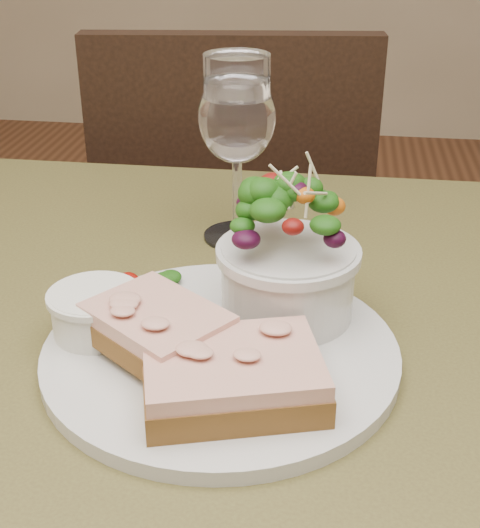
# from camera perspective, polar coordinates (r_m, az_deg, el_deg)

# --- Properties ---
(cafe_table) EXTENTS (0.80, 0.80, 0.75)m
(cafe_table) POSITION_cam_1_polar(r_m,az_deg,el_deg) (0.66, 0.81, -13.66)
(cafe_table) COLOR #433B1D
(cafe_table) RESTS_ON ground
(chair_far) EXTENTS (0.47, 0.47, 0.90)m
(chair_far) POSITION_cam_1_polar(r_m,az_deg,el_deg) (1.43, -0.31, -5.83)
(chair_far) COLOR black
(chair_far) RESTS_ON ground
(dinner_plate) EXTENTS (0.28, 0.28, 0.01)m
(dinner_plate) POSITION_cam_1_polar(r_m,az_deg,el_deg) (0.58, -1.50, -6.87)
(dinner_plate) COLOR silver
(dinner_plate) RESTS_ON cafe_table
(sandwich_front) EXTENTS (0.14, 0.12, 0.03)m
(sandwich_front) POSITION_cam_1_polar(r_m,az_deg,el_deg) (0.51, -0.57, -8.68)
(sandwich_front) COLOR #452E12
(sandwich_front) RESTS_ON dinner_plate
(sandwich_back) EXTENTS (0.13, 0.12, 0.03)m
(sandwich_back) POSITION_cam_1_polar(r_m,az_deg,el_deg) (0.56, -6.42, -4.90)
(sandwich_back) COLOR #452E12
(sandwich_back) RESTS_ON dinner_plate
(ramekin) EXTENTS (0.07, 0.07, 0.04)m
(ramekin) POSITION_cam_1_polar(r_m,az_deg,el_deg) (0.59, -11.15, -3.53)
(ramekin) COLOR silver
(ramekin) RESTS_ON dinner_plate
(salad_bowl) EXTENTS (0.11, 0.11, 0.13)m
(salad_bowl) POSITION_cam_1_polar(r_m,az_deg,el_deg) (0.59, 3.78, 1.16)
(salad_bowl) COLOR silver
(salad_bowl) RESTS_ON dinner_plate
(garnish) EXTENTS (0.05, 0.04, 0.02)m
(garnish) POSITION_cam_1_polar(r_m,az_deg,el_deg) (0.64, -7.67, -1.63)
(garnish) COLOR black
(garnish) RESTS_ON dinner_plate
(wine_glass) EXTENTS (0.08, 0.08, 0.18)m
(wine_glass) POSITION_cam_1_polar(r_m,az_deg,el_deg) (0.73, -0.24, 10.89)
(wine_glass) COLOR white
(wine_glass) RESTS_ON cafe_table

